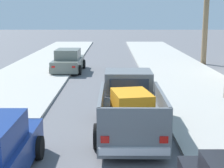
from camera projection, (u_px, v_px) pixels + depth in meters
sidewalk_left at (6, 93)px, 16.30m from camera, size 5.04×60.00×0.12m
sidewalk_right at (202, 93)px, 16.32m from camera, size 5.04×60.00×0.12m
curb_left at (29, 93)px, 16.30m from camera, size 0.16×60.00×0.10m
curb_right at (179, 93)px, 16.32m from camera, size 0.16×60.00×0.10m
pickup_truck at (129, 107)px, 11.06m from camera, size 2.25×5.23×1.80m
car_left_mid at (68, 61)px, 22.57m from camera, size 2.08×4.29×1.54m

